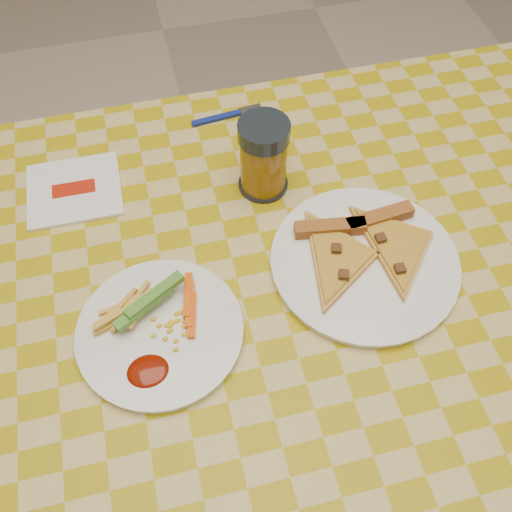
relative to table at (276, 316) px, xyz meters
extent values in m
plane|color=beige|center=(0.00, 0.00, -0.68)|extent=(8.00, 8.00, 0.00)
cylinder|color=silver|center=(0.54, 0.34, -0.33)|extent=(0.06, 0.06, 0.71)
cube|color=brown|center=(0.00, 0.00, 0.05)|extent=(1.20, 0.80, 0.04)
cylinder|color=white|center=(-0.17, -0.03, 0.08)|extent=(0.23, 0.23, 0.01)
cylinder|color=white|center=(0.13, 0.01, 0.08)|extent=(0.35, 0.35, 0.01)
cube|color=#0D5510|center=(-0.18, 0.00, 0.11)|extent=(0.09, 0.07, 0.02)
cube|color=#EF540A|center=(-0.12, 0.00, 0.09)|extent=(0.06, 0.08, 0.01)
ellipsoid|color=#6E1002|center=(-0.19, -0.08, 0.09)|extent=(0.05, 0.05, 0.01)
cube|color=#A14E24|center=(0.10, 0.07, 0.10)|extent=(0.11, 0.04, 0.02)
cube|color=#A14E24|center=(0.17, 0.07, 0.10)|extent=(0.11, 0.03, 0.02)
cylinder|color=black|center=(0.03, 0.20, 0.08)|extent=(0.08, 0.08, 0.01)
cylinder|color=#82560E|center=(0.03, 0.20, 0.13)|extent=(0.07, 0.07, 0.10)
cylinder|color=black|center=(0.03, 0.20, 0.19)|extent=(0.08, 0.08, 0.03)
cube|color=white|center=(-0.27, 0.25, 0.08)|extent=(0.15, 0.14, 0.01)
cube|color=#B41C0A|center=(-0.27, 0.25, 0.08)|extent=(0.07, 0.03, 0.00)
cube|color=navy|center=(-0.01, 0.36, 0.08)|extent=(0.09, 0.02, 0.01)
cube|color=silver|center=(0.05, 0.37, 0.08)|extent=(0.04, 0.02, 0.00)
camera|label=1|loc=(-0.13, -0.39, 0.76)|focal=40.00mm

